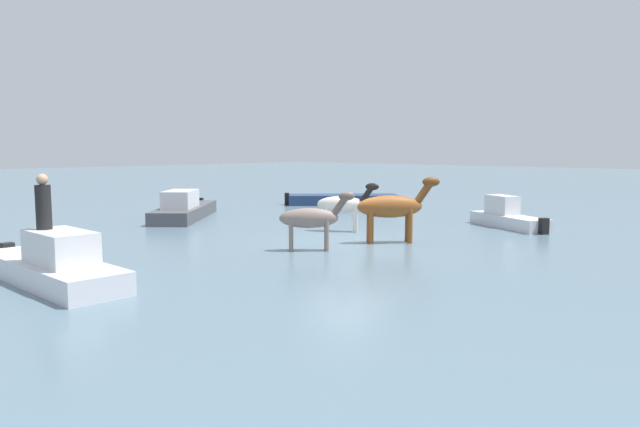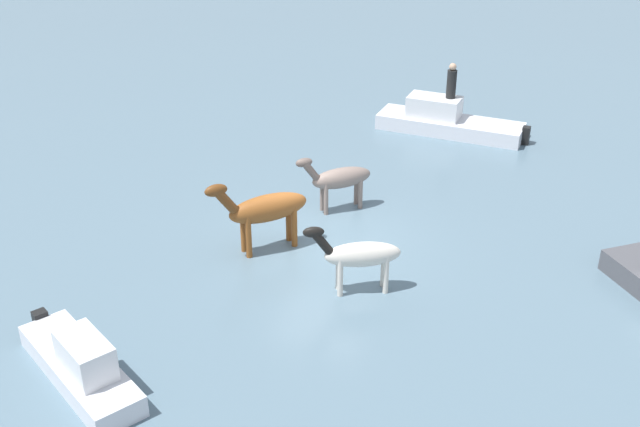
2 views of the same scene
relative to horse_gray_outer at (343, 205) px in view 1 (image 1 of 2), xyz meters
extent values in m
plane|color=slate|center=(1.73, 1.52, -0.95)|extent=(153.08, 153.08, 0.00)
ellipsoid|color=silver|center=(0.04, -0.07, 0.01)|extent=(1.29, 1.76, 0.58)
cylinder|color=silver|center=(-0.34, 0.31, -0.47)|extent=(0.13, 0.13, 0.95)
cylinder|color=silver|center=(-0.09, 0.45, -0.47)|extent=(0.13, 0.13, 0.95)
cylinder|color=silver|center=(0.17, -0.59, -0.47)|extent=(0.13, 0.13, 0.95)
cylinder|color=silver|center=(0.41, -0.45, -0.47)|extent=(0.13, 0.13, 0.95)
cylinder|color=black|center=(-0.41, 0.73, 0.38)|extent=(0.43, 0.56, 0.64)
ellipsoid|color=black|center=(-0.50, 0.89, 0.64)|extent=(0.41, 0.51, 0.25)
ellipsoid|color=brown|center=(1.00, 2.71, 0.18)|extent=(1.94, 1.79, 0.69)
cylinder|color=brown|center=(0.42, 2.98, -0.38)|extent=(0.15, 0.15, 1.13)
cylinder|color=brown|center=(0.64, 3.23, -0.38)|extent=(0.15, 0.15, 1.13)
cylinder|color=brown|center=(1.35, 2.18, -0.38)|extent=(0.15, 0.15, 1.13)
cylinder|color=brown|center=(1.57, 2.43, -0.38)|extent=(0.15, 0.15, 1.13)
cylinder|color=brown|center=(0.17, 3.42, 0.63)|extent=(0.63, 0.59, 0.75)
ellipsoid|color=brown|center=(0.01, 3.56, 0.94)|extent=(0.58, 0.54, 0.30)
ellipsoid|color=gray|center=(3.70, 1.83, -0.01)|extent=(1.54, 1.56, 0.57)
cylinder|color=gray|center=(3.25, 2.09, -0.48)|extent=(0.12, 0.12, 0.94)
cylinder|color=gray|center=(3.45, 2.29, -0.48)|extent=(0.12, 0.12, 0.94)
cylinder|color=gray|center=(3.96, 1.37, -0.48)|extent=(0.12, 0.12, 0.94)
cylinder|color=gray|center=(4.16, 1.56, -0.48)|extent=(0.12, 0.12, 0.94)
cylinder|color=#63544C|center=(3.07, 2.47, 0.36)|extent=(0.50, 0.51, 0.62)
ellipsoid|color=#63544C|center=(2.95, 2.60, 0.62)|extent=(0.47, 0.47, 0.25)
cube|color=silver|center=(10.46, 0.45, -0.77)|extent=(1.48, 4.93, 0.65)
cube|color=silver|center=(10.48, 1.04, -0.10)|extent=(1.00, 1.78, 0.70)
cube|color=black|center=(10.41, -2.10, -0.70)|extent=(0.29, 0.25, 0.70)
cube|color=navy|center=(-7.62, -6.44, -0.76)|extent=(5.07, 5.08, 0.67)
cube|color=black|center=(-5.57, -8.49, -0.69)|extent=(0.37, 0.37, 0.72)
cube|color=#4C4C51|center=(1.50, -7.40, -0.76)|extent=(5.24, 4.84, 0.67)
cube|color=silver|center=(2.00, -6.96, -0.08)|extent=(2.23, 2.14, 0.70)
cube|color=black|center=(-0.68, -9.29, -0.69)|extent=(0.36, 0.37, 0.72)
cube|color=silver|center=(-4.92, 3.88, -0.79)|extent=(2.55, 3.60, 0.61)
cube|color=silver|center=(-5.12, 3.51, -0.14)|extent=(1.22, 1.46, 0.70)
cube|color=black|center=(-4.04, 5.54, -0.72)|extent=(0.36, 0.34, 0.66)
cylinder|color=black|center=(10.58, 0.53, 0.73)|extent=(0.32, 0.32, 0.95)
sphere|color=tan|center=(10.58, 0.53, 1.32)|extent=(0.24, 0.24, 0.24)
camera|label=1|loc=(15.91, 13.35, 1.98)|focal=33.28mm
camera|label=2|loc=(-14.02, -4.79, 8.68)|focal=43.30mm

